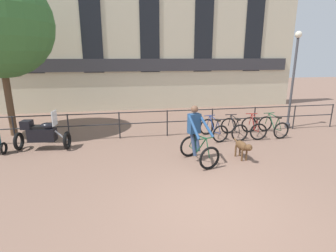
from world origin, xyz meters
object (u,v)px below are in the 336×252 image
Objects in this scene: parked_bicycle_near_lamp at (213,129)px; parked_bicycle_mid_right at (254,127)px; parked_bicycle_far_end at (273,126)px; dog at (243,146)px; street_lamp at (294,75)px; parked_bicycle_mid_left at (234,128)px; parked_motorcycle at (42,134)px; cyclist_with_bike at (197,137)px.

parked_bicycle_near_lamp is 1.69m from parked_bicycle_mid_right.
dog is at bearing 39.60° from parked_bicycle_far_end.
parked_bicycle_mid_right is 0.29× the size of street_lamp.
parked_bicycle_mid_left is (0.84, -0.00, 0.00)m from parked_bicycle_near_lamp.
parked_bicycle_far_end is (0.84, -0.00, 0.00)m from parked_bicycle_mid_right.
dog is at bearing 84.32° from parked_bicycle_near_lamp.
parked_motorcycle is 10.22m from street_lamp.
parked_bicycle_mid_left is 0.97× the size of parked_bicycle_far_end.
parked_motorcycle is at bearing 0.77° from parked_bicycle_mid_left.
parked_motorcycle is 1.61× the size of parked_bicycle_mid_left.
parked_bicycle_far_end is at bearing -82.54° from parked_motorcycle.
cyclist_with_bike is 1.65× the size of dog.
parked_bicycle_far_end is at bearing 38.21° from dog.
parked_bicycle_mid_right is 0.84m from parked_bicycle_far_end.
parked_bicycle_far_end is at bearing 12.50° from cyclist_with_bike.
dog is 0.92× the size of parked_bicycle_mid_left.
parked_bicycle_mid_left is 0.93× the size of parked_bicycle_mid_right.
street_lamp is (10.01, 1.03, 1.75)m from parked_motorcycle.
street_lamp reaches higher than parked_bicycle_near_lamp.
street_lamp is (3.83, 0.91, 1.95)m from parked_bicycle_near_lamp.
parked_motorcycle is 1.56× the size of parked_bicycle_far_end.
street_lamp reaches higher than dog.
parked_bicycle_mid_left is 1.69m from parked_bicycle_far_end.
cyclist_with_bike is at bearing 170.16° from dog.
parked_bicycle_mid_right is (2.98, 2.06, -0.41)m from cyclist_with_bike.
parked_motorcycle is 6.19m from parked_bicycle_near_lamp.
parked_bicycle_far_end is (8.71, 0.12, -0.20)m from parked_motorcycle.
cyclist_with_bike is 1.48× the size of parked_bicycle_far_end.
parked_motorcycle is 0.44× the size of street_lamp.
parked_bicycle_mid_right is (1.53, 2.20, -0.06)m from dog.
parked_bicycle_mid_left is at bearing 8.19° from parked_bicycle_mid_right.
parked_motorcycle is 7.03m from parked_bicycle_mid_left.
parked_bicycle_mid_left is at bearing -82.34° from parked_motorcycle.
street_lamp is at bearing 14.29° from cyclist_with_bike.
parked_motorcycle is (-4.89, 1.94, -0.20)m from cyclist_with_bike.
parked_bicycle_mid_left is (7.02, 0.12, -0.20)m from parked_motorcycle.
parked_bicycle_far_end is at bearing 170.38° from parked_bicycle_near_lamp.
cyclist_with_bike is at bearing 25.23° from parked_bicycle_far_end.
street_lamp is (2.15, 0.91, 1.95)m from parked_bicycle_mid_right.
parked_motorcycle reaches higher than dog.
parked_bicycle_near_lamp is (6.18, 0.12, -0.20)m from parked_motorcycle.
parked_bicycle_far_end is at bearing 179.78° from parked_bicycle_mid_left.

